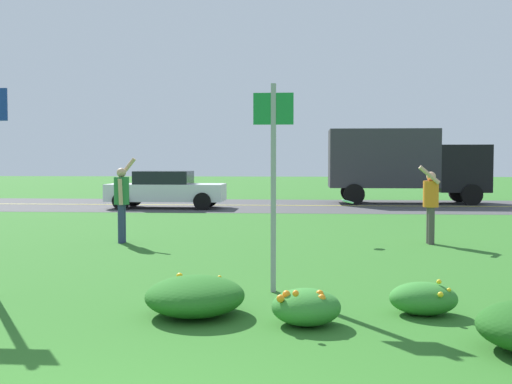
{
  "coord_description": "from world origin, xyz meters",
  "views": [
    {
      "loc": [
        1.51,
        -3.31,
        1.85
      ],
      "look_at": [
        0.56,
        9.31,
        1.23
      ],
      "focal_mm": 44.89,
      "sensor_mm": 36.0,
      "label": 1
    }
  ],
  "objects_px": {
    "person_thrower_green_shirt": "(122,198)",
    "frisbee_pale_blue": "(348,202)",
    "person_catcher_orange_shirt": "(431,201)",
    "car_white_center_left": "(166,189)",
    "box_truck_black": "(403,162)",
    "sign_post_by_roadside": "(273,167)"
  },
  "relations": [
    {
      "from": "frisbee_pale_blue",
      "to": "sign_post_by_roadside",
      "type": "bearing_deg",
      "value": -104.53
    },
    {
      "from": "person_thrower_green_shirt",
      "to": "frisbee_pale_blue",
      "type": "height_order",
      "value": "person_thrower_green_shirt"
    },
    {
      "from": "sign_post_by_roadside",
      "to": "box_truck_black",
      "type": "xyz_separation_m",
      "value": [
        4.73,
        19.22,
        0.05
      ]
    },
    {
      "from": "car_white_center_left",
      "to": "frisbee_pale_blue",
      "type": "bearing_deg",
      "value": -58.08
    },
    {
      "from": "person_catcher_orange_shirt",
      "to": "person_thrower_green_shirt",
      "type": "bearing_deg",
      "value": -177.46
    },
    {
      "from": "car_white_center_left",
      "to": "person_thrower_green_shirt",
      "type": "bearing_deg",
      "value": -83.03
    },
    {
      "from": "sign_post_by_roadside",
      "to": "person_thrower_green_shirt",
      "type": "distance_m",
      "value": 6.36
    },
    {
      "from": "sign_post_by_roadside",
      "to": "car_white_center_left",
      "type": "xyz_separation_m",
      "value": [
        -4.94,
        15.62,
        -1.02
      ]
    },
    {
      "from": "person_thrower_green_shirt",
      "to": "box_truck_black",
      "type": "bearing_deg",
      "value": 59.18
    },
    {
      "from": "person_thrower_green_shirt",
      "to": "person_catcher_orange_shirt",
      "type": "relative_size",
      "value": 1.1
    },
    {
      "from": "frisbee_pale_blue",
      "to": "car_white_center_left",
      "type": "height_order",
      "value": "car_white_center_left"
    },
    {
      "from": "frisbee_pale_blue",
      "to": "box_truck_black",
      "type": "height_order",
      "value": "box_truck_black"
    },
    {
      "from": "car_white_center_left",
      "to": "box_truck_black",
      "type": "height_order",
      "value": "box_truck_black"
    },
    {
      "from": "car_white_center_left",
      "to": "box_truck_black",
      "type": "xyz_separation_m",
      "value": [
        9.67,
        3.6,
        1.06
      ]
    },
    {
      "from": "person_thrower_green_shirt",
      "to": "box_truck_black",
      "type": "height_order",
      "value": "box_truck_black"
    },
    {
      "from": "frisbee_pale_blue",
      "to": "car_white_center_left",
      "type": "relative_size",
      "value": 0.06
    },
    {
      "from": "person_catcher_orange_shirt",
      "to": "car_white_center_left",
      "type": "relative_size",
      "value": 0.39
    },
    {
      "from": "person_thrower_green_shirt",
      "to": "sign_post_by_roadside",
      "type": "bearing_deg",
      "value": -54.56
    },
    {
      "from": "sign_post_by_roadside",
      "to": "car_white_center_left",
      "type": "distance_m",
      "value": 16.41
    },
    {
      "from": "person_thrower_green_shirt",
      "to": "car_white_center_left",
      "type": "xyz_separation_m",
      "value": [
        -1.28,
        10.47,
        -0.28
      ]
    },
    {
      "from": "sign_post_by_roadside",
      "to": "person_catcher_orange_shirt",
      "type": "relative_size",
      "value": 1.67
    },
    {
      "from": "person_thrower_green_shirt",
      "to": "car_white_center_left",
      "type": "bearing_deg",
      "value": 96.97
    }
  ]
}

